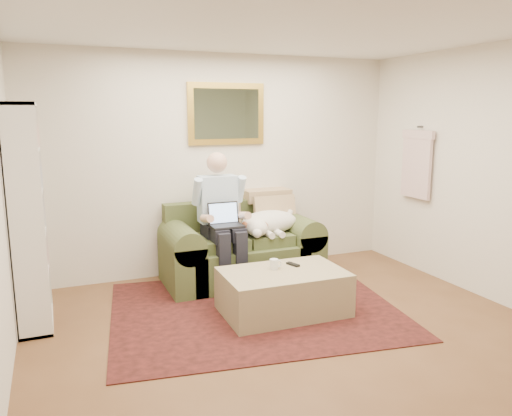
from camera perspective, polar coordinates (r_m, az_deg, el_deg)
room_shell at (r=4.06m, az=5.37°, el=2.12°), size 4.51×5.00×2.61m
rug at (r=5.02m, az=-0.15°, el=-11.51°), size 3.02×2.55×0.01m
sofa at (r=5.80m, az=-1.75°, el=-5.27°), size 1.77×0.90×1.06m
seated_man at (r=5.46m, az=-3.78°, el=-1.56°), size 0.58×0.83×1.49m
laptop at (r=5.38m, az=-3.55°, el=-1.33°), size 0.34×0.27×0.25m
sleeping_dog at (r=5.74m, az=1.51°, el=-1.61°), size 0.73×0.46×0.27m
ottoman at (r=4.88m, az=3.12°, el=-9.58°), size 1.18×0.76×0.42m
coffee_mug at (r=4.85m, az=2.07°, el=-6.43°), size 0.08×0.08×0.10m
tv_remote at (r=4.99m, az=4.25°, el=-6.44°), size 0.09×0.16×0.02m
bookshelf at (r=4.89m, az=-24.62°, el=-0.92°), size 0.28×0.80×2.00m
wall_mirror at (r=6.00m, az=-3.39°, el=10.69°), size 0.94×0.04×0.72m
hanging_shirt at (r=6.31m, az=17.89°, el=5.19°), size 0.06×0.52×0.90m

